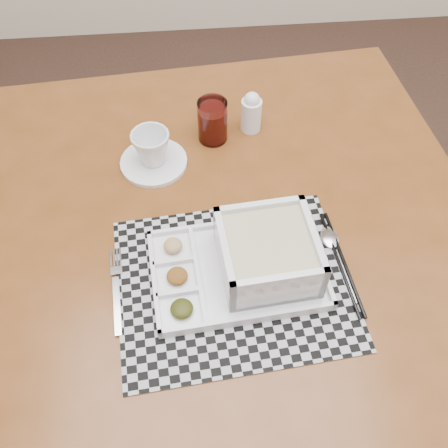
% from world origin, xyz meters
% --- Properties ---
extents(dining_table, '(1.19, 1.19, 0.82)m').
position_xyz_m(dining_table, '(-0.44, 0.41, 0.74)').
color(dining_table, '#512B0E').
rests_on(dining_table, ground).
extents(placemat, '(0.46, 0.39, 0.00)m').
position_xyz_m(placemat, '(-0.42, 0.28, 0.83)').
color(placemat, '#98989F').
rests_on(placemat, dining_table).
extents(serving_tray, '(0.34, 0.25, 0.10)m').
position_xyz_m(serving_tray, '(-0.37, 0.31, 0.87)').
color(serving_tray, silver).
rests_on(serving_tray, placemat).
extents(fork, '(0.03, 0.19, 0.00)m').
position_xyz_m(fork, '(-0.64, 0.29, 0.83)').
color(fork, silver).
rests_on(fork, placemat).
extents(spoon, '(0.04, 0.18, 0.01)m').
position_xyz_m(spoon, '(-0.22, 0.35, 0.83)').
color(spoon, silver).
rests_on(spoon, placemat).
extents(chopsticks, '(0.04, 0.24, 0.01)m').
position_xyz_m(chopsticks, '(-0.21, 0.30, 0.83)').
color(chopsticks, black).
rests_on(chopsticks, placemat).
extents(saucer, '(0.15, 0.15, 0.01)m').
position_xyz_m(saucer, '(-0.57, 0.61, 0.83)').
color(saucer, silver).
rests_on(saucer, dining_table).
extents(cup, '(0.09, 0.09, 0.08)m').
position_xyz_m(cup, '(-0.57, 0.61, 0.87)').
color(cup, silver).
rests_on(cup, saucer).
extents(juice_glass, '(0.07, 0.07, 0.10)m').
position_xyz_m(juice_glass, '(-0.43, 0.68, 0.87)').
color(juice_glass, white).
rests_on(juice_glass, dining_table).
extents(creamer_bottle, '(0.05, 0.05, 0.10)m').
position_xyz_m(creamer_bottle, '(-0.34, 0.70, 0.87)').
color(creamer_bottle, silver).
rests_on(creamer_bottle, dining_table).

